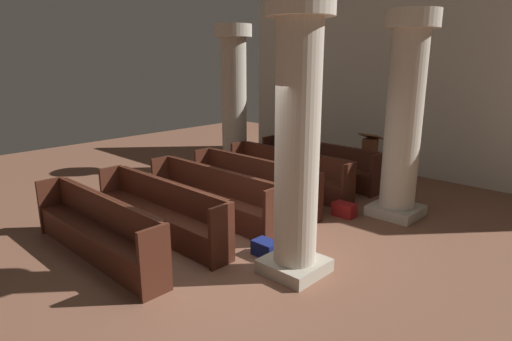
{
  "coord_description": "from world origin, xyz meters",
  "views": [
    {
      "loc": [
        4.46,
        -4.1,
        2.84
      ],
      "look_at": [
        -0.95,
        1.61,
        0.75
      ],
      "focal_mm": 30.23,
      "sensor_mm": 36.0,
      "label": 1
    }
  ],
  "objects_px": {
    "pew_row_2": "(253,181)",
    "kneeler_box_red": "(344,210)",
    "pew_row_1": "(288,171)",
    "kneeler_box_navy": "(266,248)",
    "pillar_far_side": "(234,96)",
    "hymn_book": "(297,138)",
    "pew_row_5": "(97,227)",
    "pew_row_3": "(211,193)",
    "pew_row_0": "(318,162)",
    "pillar_aisle_side": "(404,114)",
    "lectern": "(369,159)",
    "pew_row_4": "(160,208)",
    "pillar_aisle_rear": "(297,137)"
  },
  "relations": [
    {
      "from": "pew_row_2",
      "to": "pillar_aisle_side",
      "type": "height_order",
      "value": "pillar_aisle_side"
    },
    {
      "from": "pillar_far_side",
      "to": "pillar_aisle_rear",
      "type": "height_order",
      "value": "same"
    },
    {
      "from": "pillar_aisle_rear",
      "to": "kneeler_box_red",
      "type": "distance_m",
      "value": 2.94
    },
    {
      "from": "pillar_far_side",
      "to": "pew_row_0",
      "type": "bearing_deg",
      "value": 11.83
    },
    {
      "from": "pew_row_1",
      "to": "pew_row_4",
      "type": "bearing_deg",
      "value": -90.0
    },
    {
      "from": "pew_row_5",
      "to": "lectern",
      "type": "relative_size",
      "value": 2.82
    },
    {
      "from": "pew_row_4",
      "to": "pew_row_5",
      "type": "height_order",
      "value": "same"
    },
    {
      "from": "pew_row_3",
      "to": "pillar_far_side",
      "type": "height_order",
      "value": "pillar_far_side"
    },
    {
      "from": "pew_row_0",
      "to": "pew_row_4",
      "type": "height_order",
      "value": "same"
    },
    {
      "from": "pew_row_5",
      "to": "pew_row_3",
      "type": "bearing_deg",
      "value": 90.0
    },
    {
      "from": "pillar_aisle_side",
      "to": "kneeler_box_navy",
      "type": "distance_m",
      "value": 3.44
    },
    {
      "from": "pew_row_3",
      "to": "pillar_aisle_side",
      "type": "xyz_separation_m",
      "value": [
        2.33,
        2.46,
        1.39
      ]
    },
    {
      "from": "pew_row_4",
      "to": "kneeler_box_red",
      "type": "xyz_separation_m",
      "value": [
        1.67,
        2.81,
        -0.35
      ]
    },
    {
      "from": "pew_row_3",
      "to": "pew_row_4",
      "type": "xyz_separation_m",
      "value": [
        0.0,
        -1.08,
        0.0
      ]
    },
    {
      "from": "pew_row_2",
      "to": "kneeler_box_red",
      "type": "bearing_deg",
      "value": 21.37
    },
    {
      "from": "pew_row_2",
      "to": "pew_row_3",
      "type": "height_order",
      "value": "same"
    },
    {
      "from": "pew_row_2",
      "to": "pillar_aisle_side",
      "type": "bearing_deg",
      "value": 30.56
    },
    {
      "from": "hymn_book",
      "to": "kneeler_box_navy",
      "type": "relative_size",
      "value": 0.55
    },
    {
      "from": "hymn_book",
      "to": "kneeler_box_navy",
      "type": "distance_m",
      "value": 4.66
    },
    {
      "from": "pew_row_2",
      "to": "kneeler_box_red",
      "type": "xyz_separation_m",
      "value": [
        1.67,
        0.66,
        -0.35
      ]
    },
    {
      "from": "pew_row_2",
      "to": "pew_row_3",
      "type": "distance_m",
      "value": 1.08
    },
    {
      "from": "pew_row_5",
      "to": "kneeler_box_red",
      "type": "bearing_deg",
      "value": 66.72
    },
    {
      "from": "pew_row_0",
      "to": "kneeler_box_red",
      "type": "height_order",
      "value": "pew_row_0"
    },
    {
      "from": "pillar_far_side",
      "to": "pew_row_2",
      "type": "bearing_deg",
      "value": -36.39
    },
    {
      "from": "pew_row_1",
      "to": "pillar_aisle_side",
      "type": "bearing_deg",
      "value": 7.26
    },
    {
      "from": "pew_row_1",
      "to": "pew_row_4",
      "type": "distance_m",
      "value": 3.24
    },
    {
      "from": "pew_row_1",
      "to": "pillar_far_side",
      "type": "distance_m",
      "value": 2.74
    },
    {
      "from": "pew_row_5",
      "to": "pillar_aisle_rear",
      "type": "bearing_deg",
      "value": 34.69
    },
    {
      "from": "pew_row_1",
      "to": "pillar_aisle_side",
      "type": "relative_size",
      "value": 0.85
    },
    {
      "from": "pillar_far_side",
      "to": "kneeler_box_navy",
      "type": "relative_size",
      "value": 9.62
    },
    {
      "from": "pew_row_0",
      "to": "kneeler_box_red",
      "type": "relative_size",
      "value": 7.53
    },
    {
      "from": "pew_row_0",
      "to": "hymn_book",
      "type": "xyz_separation_m",
      "value": [
        -0.78,
        0.18,
        0.44
      ]
    },
    {
      "from": "pew_row_2",
      "to": "hymn_book",
      "type": "bearing_deg",
      "value": 108.35
    },
    {
      "from": "pew_row_1",
      "to": "kneeler_box_navy",
      "type": "relative_size",
      "value": 8.19
    },
    {
      "from": "pew_row_4",
      "to": "hymn_book",
      "type": "height_order",
      "value": "hymn_book"
    },
    {
      "from": "pew_row_3",
      "to": "pew_row_5",
      "type": "distance_m",
      "value": 2.16
    },
    {
      "from": "lectern",
      "to": "kneeler_box_navy",
      "type": "bearing_deg",
      "value": -77.82
    },
    {
      "from": "pillar_aisle_side",
      "to": "lectern",
      "type": "bearing_deg",
      "value": 130.46
    },
    {
      "from": "pillar_aisle_side",
      "to": "pew_row_1",
      "type": "bearing_deg",
      "value": -172.74
    },
    {
      "from": "pew_row_3",
      "to": "pillar_aisle_side",
      "type": "height_order",
      "value": "pillar_aisle_side"
    },
    {
      "from": "pew_row_2",
      "to": "pew_row_5",
      "type": "bearing_deg",
      "value": -90.0
    },
    {
      "from": "pillar_far_side",
      "to": "pew_row_3",
      "type": "bearing_deg",
      "value": -50.43
    },
    {
      "from": "pillar_aisle_side",
      "to": "kneeler_box_red",
      "type": "height_order",
      "value": "pillar_aisle_side"
    },
    {
      "from": "pillar_aisle_rear",
      "to": "kneeler_box_navy",
      "type": "xyz_separation_m",
      "value": [
        -0.62,
        0.1,
        -1.76
      ]
    },
    {
      "from": "pew_row_4",
      "to": "pillar_aisle_side",
      "type": "bearing_deg",
      "value": 56.6
    },
    {
      "from": "kneeler_box_navy",
      "to": "kneeler_box_red",
      "type": "xyz_separation_m",
      "value": [
        -0.04,
        2.17,
        0.02
      ]
    },
    {
      "from": "pew_row_1",
      "to": "kneeler_box_navy",
      "type": "distance_m",
      "value": 3.13
    },
    {
      "from": "pew_row_0",
      "to": "kneeler_box_red",
      "type": "xyz_separation_m",
      "value": [
        1.67,
        -1.5,
        -0.35
      ]
    },
    {
      "from": "pillar_aisle_rear",
      "to": "pillar_aisle_side",
      "type": "bearing_deg",
      "value": 90.0
    },
    {
      "from": "pew_row_3",
      "to": "lectern",
      "type": "bearing_deg",
      "value": 81.44
    }
  ]
}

